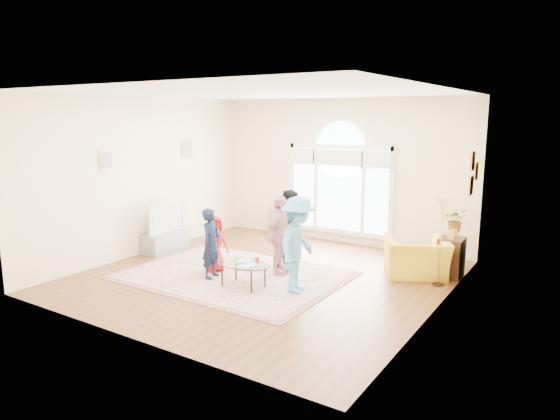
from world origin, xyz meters
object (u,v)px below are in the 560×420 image
Objects in this scene: armchair at (416,258)px; area_rug at (233,275)px; tv_console at (166,241)px; coffee_table at (243,264)px; television at (165,217)px.

area_rug is at bearing 4.26° from armchair.
armchair is at bearing 13.07° from tv_console.
coffee_table reaches higher than area_rug.
area_rug is at bearing -14.08° from tv_console.
television is 5.15m from armchair.
armchair is at bearing 32.06° from area_rug.
tv_console reaches higher than area_rug.
tv_console is 5.15m from armchair.
tv_console is 0.52m from television.
tv_console is at bearing 165.92° from area_rug.
tv_console is 0.99× the size of coffee_table.
tv_console is at bearing -14.73° from armchair.
coffee_table is (0.52, -0.39, 0.39)m from area_rug.
coffee_table is (2.77, -0.96, -0.33)m from television.
tv_console is at bearing 163.65° from coffee_table.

